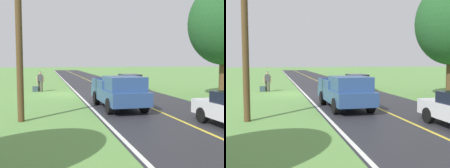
# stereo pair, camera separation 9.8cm
# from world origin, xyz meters

# --- Properties ---
(ground_plane) EXTENTS (200.00, 200.00, 0.00)m
(ground_plane) POSITION_xyz_m (0.00, 0.00, 0.00)
(ground_plane) COLOR #609347
(road_surface) EXTENTS (6.87, 120.00, 0.00)m
(road_surface) POSITION_xyz_m (-4.41, 0.00, 0.00)
(road_surface) COLOR #28282D
(road_surface) RESTS_ON ground
(lane_edge_line) EXTENTS (0.16, 117.60, 0.00)m
(lane_edge_line) POSITION_xyz_m (-1.16, 0.00, 0.01)
(lane_edge_line) COLOR silver
(lane_edge_line) RESTS_ON ground
(lane_centre_line) EXTENTS (0.14, 117.60, 0.00)m
(lane_centre_line) POSITION_xyz_m (-4.41, 0.00, 0.01)
(lane_centre_line) COLOR gold
(lane_centre_line) RESTS_ON ground
(hitchhiker_walking) EXTENTS (0.62, 0.52, 1.75)m
(hitchhiker_walking) POSITION_xyz_m (1.75, -2.40, 0.98)
(hitchhiker_walking) COLOR #4C473D
(hitchhiker_walking) RESTS_ON ground
(suitcase_carried) EXTENTS (0.46, 0.21, 0.48)m
(suitcase_carried) POSITION_xyz_m (2.17, -2.33, 0.24)
(suitcase_carried) COLOR #384C56
(suitcase_carried) RESTS_ON ground
(pickup_truck_passing) EXTENTS (2.20, 5.45, 1.82)m
(pickup_truck_passing) POSITION_xyz_m (-2.60, 7.63, 0.97)
(pickup_truck_passing) COLOR #2D4C84
(pickup_truck_passing) RESTS_ON ground
(sedan_near_oncoming) EXTENTS (1.95, 4.41, 1.41)m
(sedan_near_oncoming) POSITION_xyz_m (-6.35, -2.77, 0.75)
(sedan_near_oncoming) COLOR #66754C
(sedan_near_oncoming) RESTS_ON ground
(utility_pole_roadside) EXTENTS (0.28, 0.28, 7.64)m
(utility_pole_roadside) POSITION_xyz_m (2.38, 9.84, 3.82)
(utility_pole_roadside) COLOR brown
(utility_pole_roadside) RESTS_ON ground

